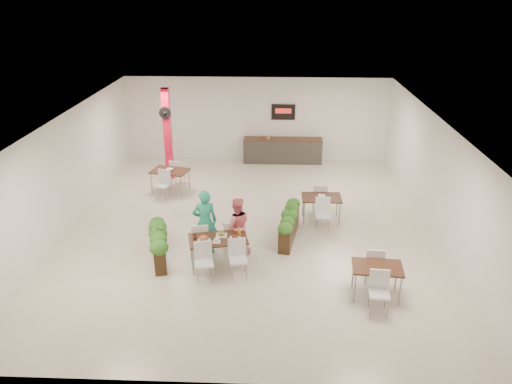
% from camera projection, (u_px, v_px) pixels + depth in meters
% --- Properties ---
extents(ground, '(12.00, 12.00, 0.00)m').
position_uv_depth(ground, '(249.00, 227.00, 14.22)').
color(ground, beige).
rests_on(ground, ground).
extents(room_shell, '(10.10, 12.10, 3.22)m').
position_uv_depth(room_shell, '(248.00, 161.00, 13.44)').
color(room_shell, white).
rests_on(room_shell, ground).
extents(red_column, '(0.40, 0.41, 3.20)m').
position_uv_depth(red_column, '(168.00, 133.00, 17.18)').
color(red_column, red).
rests_on(red_column, ground).
extents(service_counter, '(3.00, 0.64, 2.20)m').
position_uv_depth(service_counter, '(283.00, 150.00, 19.19)').
color(service_counter, '#2D2A28').
rests_on(service_counter, ground).
extents(main_table, '(1.55, 1.85, 0.92)m').
position_uv_depth(main_table, '(218.00, 243.00, 12.07)').
color(main_table, black).
rests_on(main_table, ground).
extents(diner_man, '(0.70, 0.54, 1.72)m').
position_uv_depth(diner_man, '(205.00, 222.00, 12.60)').
color(diner_man, '#25A17C').
rests_on(diner_man, ground).
extents(diner_woman, '(0.85, 0.73, 1.53)m').
position_uv_depth(diner_woman, '(237.00, 226.00, 12.61)').
color(diner_woman, '#F86E82').
rests_on(diner_woman, ground).
extents(planter_left, '(0.76, 1.76, 0.94)m').
position_uv_depth(planter_left, '(159.00, 241.00, 12.44)').
color(planter_left, black).
rests_on(planter_left, ground).
extents(planter_right, '(0.65, 1.93, 1.02)m').
position_uv_depth(planter_right, '(289.00, 222.00, 13.43)').
color(planter_right, black).
rests_on(planter_right, ground).
extents(side_table_a, '(1.33, 1.67, 0.92)m').
position_uv_depth(side_table_a, '(170.00, 174.00, 16.42)').
color(side_table_a, black).
rests_on(side_table_a, ground).
extents(side_table_b, '(1.14, 1.62, 0.92)m').
position_uv_depth(side_table_b, '(321.00, 201.00, 14.39)').
color(side_table_b, black).
rests_on(side_table_b, ground).
extents(side_table_c, '(1.14, 1.65, 0.92)m').
position_uv_depth(side_table_c, '(377.00, 272.00, 10.89)').
color(side_table_c, black).
rests_on(side_table_c, ground).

